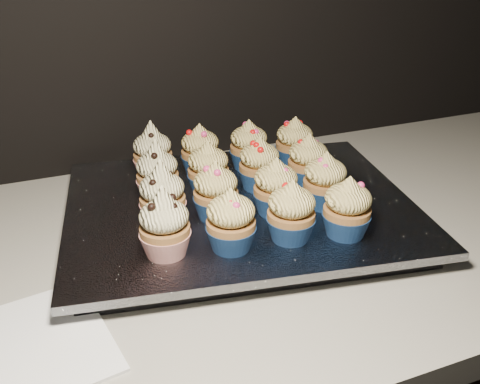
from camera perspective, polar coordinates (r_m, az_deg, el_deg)
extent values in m
cube|color=beige|center=(0.80, 2.64, -5.03)|extent=(2.44, 0.64, 0.04)
cube|color=white|center=(0.63, -22.12, -15.27)|extent=(0.20, 0.20, 0.00)
cube|color=black|center=(0.80, 0.00, -2.50)|extent=(0.51, 0.42, 0.02)
cube|color=silver|center=(0.79, 0.00, -1.43)|extent=(0.56, 0.47, 0.01)
cone|color=#A41F16|center=(0.67, -7.92, -5.43)|extent=(0.06, 0.06, 0.03)
ellipsoid|color=#F8EDAE|center=(0.65, -8.13, -2.57)|extent=(0.06, 0.06, 0.04)
cone|color=#F8EDAE|center=(0.63, -8.29, -0.36)|extent=(0.03, 0.03, 0.03)
cone|color=navy|center=(0.67, -0.96, -4.88)|extent=(0.06, 0.06, 0.03)
ellipsoid|color=#FDE180|center=(0.65, -0.99, -2.03)|extent=(0.06, 0.06, 0.04)
cone|color=#FDE180|center=(0.64, -1.00, -0.23)|extent=(0.03, 0.03, 0.02)
cone|color=navy|center=(0.69, 5.40, -3.89)|extent=(0.06, 0.06, 0.03)
ellipsoid|color=#FDE180|center=(0.67, 5.54, -1.11)|extent=(0.06, 0.06, 0.04)
cone|color=#FDE180|center=(0.66, 5.62, 0.65)|extent=(0.03, 0.03, 0.02)
cone|color=navy|center=(0.71, 11.20, -3.40)|extent=(0.06, 0.06, 0.03)
ellipsoid|color=#FDE180|center=(0.69, 11.47, -0.69)|extent=(0.06, 0.06, 0.04)
cone|color=#FDE180|center=(0.68, 11.64, 1.02)|extent=(0.03, 0.03, 0.02)
cone|color=#A41F16|center=(0.73, -8.15, -2.19)|extent=(0.06, 0.06, 0.03)
ellipsoid|color=#F8EDAE|center=(0.72, -8.35, 0.47)|extent=(0.06, 0.06, 0.04)
cone|color=#F8EDAE|center=(0.70, -8.50, 2.51)|extent=(0.03, 0.03, 0.03)
cone|color=navy|center=(0.74, -2.57, -1.61)|extent=(0.06, 0.06, 0.03)
ellipsoid|color=#FDE180|center=(0.72, -2.63, 1.04)|extent=(0.06, 0.06, 0.04)
cone|color=#FDE180|center=(0.71, -2.67, 2.71)|extent=(0.03, 0.03, 0.02)
cone|color=navy|center=(0.75, 3.77, -1.14)|extent=(0.06, 0.06, 0.03)
ellipsoid|color=#FDE180|center=(0.74, 3.85, 1.47)|extent=(0.06, 0.06, 0.04)
cone|color=#FDE180|center=(0.73, 3.91, 3.11)|extent=(0.03, 0.03, 0.02)
cone|color=navy|center=(0.78, 8.91, -0.42)|extent=(0.06, 0.06, 0.03)
ellipsoid|color=#FDE180|center=(0.76, 9.11, 2.12)|extent=(0.06, 0.06, 0.04)
cone|color=#FDE180|center=(0.75, 9.23, 3.71)|extent=(0.03, 0.03, 0.02)
cone|color=#A41F16|center=(0.80, -8.68, 0.34)|extent=(0.06, 0.06, 0.03)
ellipsoid|color=#F8EDAE|center=(0.78, -8.87, 2.83)|extent=(0.06, 0.06, 0.04)
cone|color=#F8EDAE|center=(0.77, -9.01, 4.73)|extent=(0.03, 0.03, 0.03)
cone|color=navy|center=(0.81, -3.36, 0.90)|extent=(0.06, 0.06, 0.03)
ellipsoid|color=#FDE180|center=(0.79, -3.43, 3.38)|extent=(0.06, 0.06, 0.04)
cone|color=#FDE180|center=(0.78, -3.48, 4.92)|extent=(0.03, 0.03, 0.02)
cone|color=navy|center=(0.82, 2.04, 1.45)|extent=(0.06, 0.06, 0.03)
ellipsoid|color=#FDE180|center=(0.81, 2.08, 3.89)|extent=(0.06, 0.06, 0.04)
cone|color=#FDE180|center=(0.80, 2.11, 5.41)|extent=(0.03, 0.03, 0.02)
cone|color=navy|center=(0.84, 7.16, 1.79)|extent=(0.06, 0.06, 0.03)
ellipsoid|color=#FDE180|center=(0.83, 7.31, 4.18)|extent=(0.06, 0.06, 0.04)
cone|color=#FDE180|center=(0.82, 7.40, 5.67)|extent=(0.03, 0.03, 0.02)
cone|color=#A41F16|center=(0.87, -9.18, 2.63)|extent=(0.06, 0.06, 0.03)
ellipsoid|color=#F8EDAE|center=(0.86, -9.36, 4.95)|extent=(0.06, 0.06, 0.04)
cone|color=#F8EDAE|center=(0.85, -9.50, 6.70)|extent=(0.03, 0.03, 0.03)
cone|color=navy|center=(0.88, -4.21, 3.00)|extent=(0.06, 0.06, 0.03)
ellipsoid|color=#FDE180|center=(0.86, -4.29, 5.31)|extent=(0.06, 0.06, 0.04)
cone|color=#FDE180|center=(0.85, -4.34, 6.75)|extent=(0.03, 0.03, 0.02)
cone|color=navy|center=(0.89, 0.93, 3.52)|extent=(0.06, 0.06, 0.03)
ellipsoid|color=#FDE180|center=(0.88, 0.95, 5.81)|extent=(0.06, 0.06, 0.04)
cone|color=#FDE180|center=(0.87, 0.96, 7.22)|extent=(0.03, 0.03, 0.02)
cone|color=navy|center=(0.91, 5.75, 3.88)|extent=(0.06, 0.06, 0.03)
ellipsoid|color=#FDE180|center=(0.90, 5.86, 6.12)|extent=(0.06, 0.06, 0.04)
cone|color=#FDE180|center=(0.89, 5.93, 7.51)|extent=(0.03, 0.03, 0.02)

